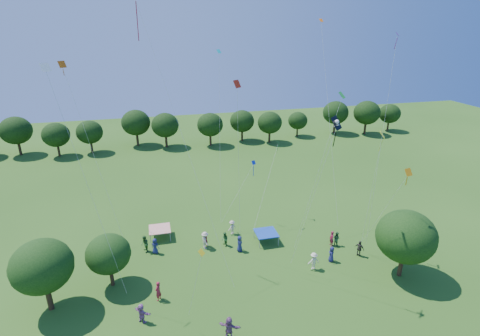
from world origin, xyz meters
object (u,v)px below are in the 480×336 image
(tent_red_stripe, at_px, (160,229))
(red_high_kite, at_px, (154,55))
(tent_blue, at_px, (266,233))
(near_tree_west, at_px, (42,266))
(pirate_kite, at_px, (335,128))
(near_tree_north, at_px, (108,254))
(near_tree_east, at_px, (406,237))

(tent_red_stripe, height_order, red_high_kite, red_high_kite)
(tent_red_stripe, bearing_deg, tent_blue, -17.92)
(near_tree_west, height_order, tent_red_stripe, near_tree_west)
(near_tree_west, xyz_separation_m, pirate_kite, (21.80, -2.79, 10.11))
(tent_red_stripe, distance_m, tent_blue, 11.15)
(tent_red_stripe, relative_size, red_high_kite, 0.10)
(near_tree_west, bearing_deg, pirate_kite, -7.30)
(near_tree_west, distance_m, near_tree_north, 4.99)
(tent_red_stripe, bearing_deg, pirate_kite, -41.66)
(near_tree_north, height_order, tent_blue, near_tree_north)
(near_tree_east, relative_size, red_high_kite, 0.28)
(near_tree_east, xyz_separation_m, tent_red_stripe, (-20.59, 11.58, -2.97))
(near_tree_north, distance_m, red_high_kite, 16.72)
(tent_blue, height_order, red_high_kite, red_high_kite)
(red_high_kite, bearing_deg, near_tree_east, -20.67)
(near_tree_east, bearing_deg, red_high_kite, 159.33)
(red_high_kite, bearing_deg, tent_blue, 3.85)
(near_tree_north, xyz_separation_m, red_high_kite, (5.11, 2.71, 15.69))
(tent_red_stripe, bearing_deg, near_tree_east, -29.35)
(tent_red_stripe, bearing_deg, near_tree_west, -135.63)
(near_tree_west, xyz_separation_m, near_tree_east, (29.48, -2.88, -0.02))
(near_tree_west, height_order, near_tree_north, near_tree_west)
(red_high_kite, bearing_deg, tent_red_stripe, 100.48)
(tent_blue, relative_size, red_high_kite, 0.10)
(near_tree_west, relative_size, tent_red_stripe, 2.78)
(near_tree_north, height_order, red_high_kite, red_high_kite)
(pirate_kite, distance_m, red_high_kite, 14.99)
(near_tree_north, bearing_deg, near_tree_west, -157.35)
(near_tree_north, xyz_separation_m, near_tree_east, (24.95, -4.77, 0.85))
(pirate_kite, xyz_separation_m, red_high_kite, (-12.16, 7.40, 4.70))
(pirate_kite, bearing_deg, near_tree_north, 164.82)
(tent_red_stripe, bearing_deg, red_high_kite, -79.52)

